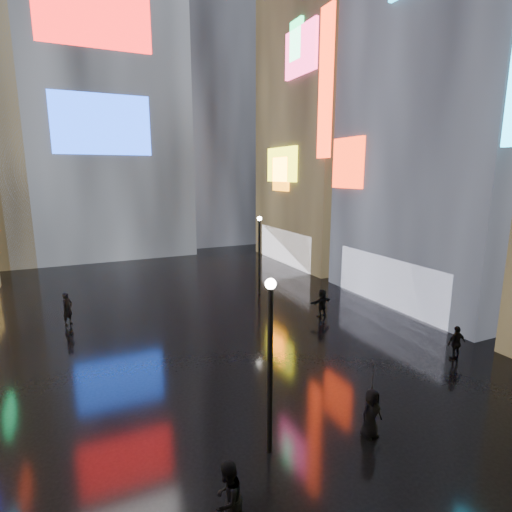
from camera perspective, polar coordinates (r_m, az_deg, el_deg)
ground at (r=23.01m, az=-8.44°, el=-8.54°), size 140.00×140.00×0.00m
building_right_mid at (r=29.06m, az=28.04°, el=24.53°), size 10.28×13.70×30.00m
building_right_far at (r=38.24m, az=11.29°, el=20.63°), size 10.28×12.00×28.00m
tower_main at (r=46.73m, az=-22.74°, el=27.16°), size 16.00×14.20×42.00m
tower_flank_right at (r=49.93m, az=-7.47°, el=22.12°), size 12.00×12.00×34.00m
lamp_near at (r=11.36m, az=2.02°, el=-14.28°), size 0.30×0.30×5.20m
lamp_far at (r=26.22m, az=0.49°, el=0.79°), size 0.30×0.30×5.20m
pedestrian_1 at (r=10.32m, az=-4.08°, el=-31.33°), size 1.08×1.06×1.76m
pedestrian_3 at (r=19.57m, az=26.71°, el=-11.04°), size 0.93×0.47×1.53m
pedestrian_4 at (r=13.50m, az=16.12°, el=-20.74°), size 0.81×0.57×1.56m
pedestrian_5 at (r=22.84m, az=9.42°, el=-6.65°), size 1.51×0.70×1.56m
pedestrian_6 at (r=23.55m, az=-25.33°, el=-6.85°), size 0.74×0.75×1.74m
umbrella_2 at (r=12.88m, az=16.45°, el=-16.09°), size 1.13×1.14×0.91m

